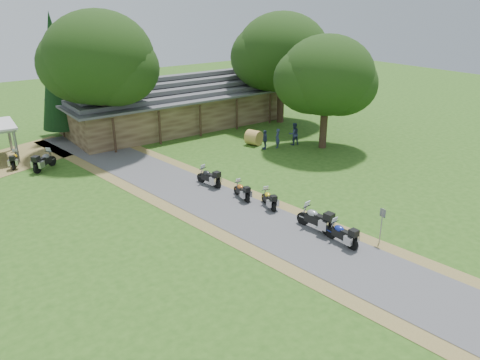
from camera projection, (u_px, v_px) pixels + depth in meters
ground at (301, 241)px, 24.06m from camera, size 120.00×120.00×0.00m
driveway at (247, 216)px, 26.79m from camera, size 51.95×51.95×0.00m
lodge at (175, 100)px, 44.45m from camera, size 21.40×9.40×4.90m
motorcycle_row_a at (342, 233)px, 23.58m from camera, size 0.63×1.87×1.27m
motorcycle_row_b at (316, 218)px, 24.97m from camera, size 0.97×2.22×1.47m
motorcycle_row_c at (269, 198)px, 27.73m from camera, size 0.99×1.77×1.15m
motorcycle_row_d at (242, 190)px, 28.91m from camera, size 0.78×1.74×1.15m
motorcycle_row_e at (209, 176)px, 30.87m from camera, size 0.99×2.01×1.32m
motorcycle_carport_a at (15, 159)px, 34.26m from camera, size 1.17×1.84×1.20m
motorcycle_carport_b at (44, 160)px, 33.70m from camera, size 2.09×1.84×1.44m
person_a at (277, 137)px, 38.43m from camera, size 0.67×0.64×1.90m
person_b at (294, 132)px, 39.16m from camera, size 0.71×0.58×2.22m
person_c at (265, 138)px, 38.12m from camera, size 0.58×0.65×1.88m
hay_bale at (254, 137)px, 39.34m from camera, size 1.55×1.49×1.25m
sign_post at (381, 226)px, 23.56m from camera, size 0.35×0.06×1.94m
oak_lodge_left at (101, 76)px, 36.59m from camera, size 8.54×8.54×11.75m
oak_lodge_right at (282, 66)px, 44.60m from camera, size 8.76×8.76×10.90m
oak_driveway at (326, 90)px, 37.09m from camera, size 7.43×7.43×9.57m
cedar_near at (57, 77)px, 39.67m from camera, size 3.52×3.52×10.63m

